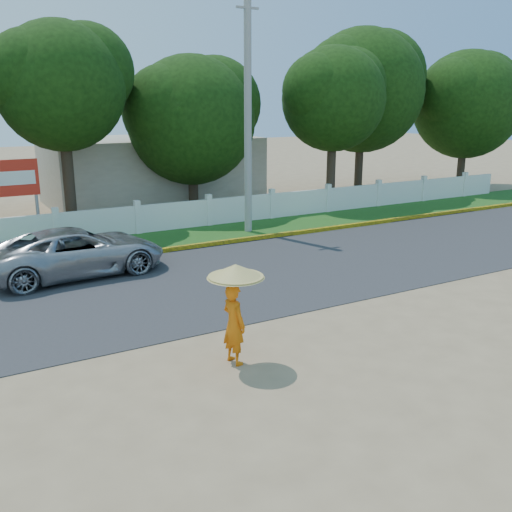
{
  "coord_description": "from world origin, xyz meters",
  "views": [
    {
      "loc": [
        -6.61,
        -9.67,
        4.96
      ],
      "look_at": [
        0.0,
        2.0,
        1.3
      ],
      "focal_mm": 40.0,
      "sensor_mm": 36.0,
      "label": 1
    }
  ],
  "objects": [
    {
      "name": "building_near",
      "position": [
        3.0,
        18.0,
        1.6
      ],
      "size": [
        10.0,
        6.0,
        3.2
      ],
      "primitive_type": "cube",
      "color": "#B7AD99",
      "rests_on": "ground"
    },
    {
      "name": "fence",
      "position": [
        0.0,
        11.2,
        0.55
      ],
      "size": [
        40.0,
        0.1,
        1.1
      ],
      "primitive_type": "cube",
      "color": "silver",
      "rests_on": "ground"
    },
    {
      "name": "grass_verge",
      "position": [
        0.0,
        9.75,
        0.01
      ],
      "size": [
        60.0,
        3.5,
        0.03
      ],
      "primitive_type": "cube",
      "color": "#2D601E",
      "rests_on": "ground"
    },
    {
      "name": "billboard",
      "position": [
        -4.52,
        12.3,
        2.14
      ],
      "size": [
        2.5,
        0.13,
        2.95
      ],
      "color": "gray",
      "rests_on": "ground"
    },
    {
      "name": "ground",
      "position": [
        0.0,
        0.0,
        0.0
      ],
      "size": [
        120.0,
        120.0,
        0.0
      ],
      "primitive_type": "plane",
      "color": "#9E8460",
      "rests_on": "ground"
    },
    {
      "name": "monk_with_parasol",
      "position": [
        -1.91,
        -0.55,
        1.3
      ],
      "size": [
        1.1,
        1.1,
        2.0
      ],
      "color": "#DA630B",
      "rests_on": "ground"
    },
    {
      "name": "utility_pole",
      "position": [
        3.88,
        9.45,
        4.47
      ],
      "size": [
        0.28,
        0.28,
        8.95
      ],
      "primitive_type": "cylinder",
      "color": "gray",
      "rests_on": "ground"
    },
    {
      "name": "vehicle",
      "position": [
        -3.22,
        6.9,
        0.7
      ],
      "size": [
        5.18,
        2.66,
        1.4
      ],
      "primitive_type": "imported",
      "rotation": [
        0.0,
        0.0,
        1.64
      ],
      "color": "#9DA0A5",
      "rests_on": "ground"
    },
    {
      "name": "road",
      "position": [
        0.0,
        4.5,
        0.01
      ],
      "size": [
        60.0,
        7.0,
        0.02
      ],
      "primitive_type": "cube",
      "color": "#38383A",
      "rests_on": "ground"
    },
    {
      "name": "tree_row",
      "position": [
        5.4,
        14.03,
        4.86
      ],
      "size": [
        39.08,
        7.56,
        8.69
      ],
      "color": "#473828",
      "rests_on": "ground"
    },
    {
      "name": "curb",
      "position": [
        0.0,
        8.05,
        0.08
      ],
      "size": [
        40.0,
        0.18,
        0.16
      ],
      "primitive_type": "cube",
      "color": "yellow",
      "rests_on": "ground"
    }
  ]
}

